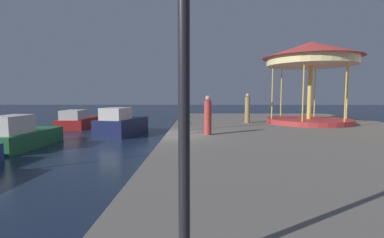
{
  "coord_description": "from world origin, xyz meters",
  "views": [
    {
      "loc": [
        1.51,
        -12.92,
        2.67
      ],
      "look_at": [
        1.15,
        4.32,
        1.14
      ],
      "focal_mm": 25.79,
      "sensor_mm": 36.0,
      "label": 1
    }
  ],
  "objects_px": {
    "carousel": "(311,63)",
    "lamp_post_mid_promenade": "(185,70)",
    "bollard_north": "(180,121)",
    "motorboat_green": "(21,136)",
    "person_mid_promenade": "(247,109)",
    "motorboat_navy": "(121,124)",
    "person_near_carousel": "(208,116)",
    "motorboat_red": "(78,121)",
    "bollard_center": "(184,115)"
  },
  "relations": [
    {
      "from": "carousel",
      "to": "bollard_center",
      "type": "height_order",
      "value": "carousel"
    },
    {
      "from": "motorboat_red",
      "to": "bollard_north",
      "type": "distance_m",
      "value": 9.85
    },
    {
      "from": "motorboat_navy",
      "to": "lamp_post_mid_promenade",
      "type": "height_order",
      "value": "lamp_post_mid_promenade"
    },
    {
      "from": "person_mid_promenade",
      "to": "person_near_carousel",
      "type": "distance_m",
      "value": 6.15
    },
    {
      "from": "lamp_post_mid_promenade",
      "to": "person_mid_promenade",
      "type": "height_order",
      "value": "lamp_post_mid_promenade"
    },
    {
      "from": "motorboat_green",
      "to": "bollard_north",
      "type": "bearing_deg",
      "value": 27.78
    },
    {
      "from": "person_near_carousel",
      "to": "motorboat_red",
      "type": "bearing_deg",
      "value": 137.52
    },
    {
      "from": "carousel",
      "to": "lamp_post_mid_promenade",
      "type": "xyz_separation_m",
      "value": [
        -7.95,
        -3.76,
        -0.77
      ]
    },
    {
      "from": "motorboat_navy",
      "to": "person_mid_promenade",
      "type": "bearing_deg",
      "value": 0.75
    },
    {
      "from": "motorboat_red",
      "to": "person_mid_promenade",
      "type": "distance_m",
      "value": 13.7
    },
    {
      "from": "person_mid_promenade",
      "to": "bollard_center",
      "type": "bearing_deg",
      "value": 136.59
    },
    {
      "from": "motorboat_navy",
      "to": "motorboat_green",
      "type": "xyz_separation_m",
      "value": [
        -3.73,
        -4.69,
        -0.08
      ]
    },
    {
      "from": "lamp_post_mid_promenade",
      "to": "person_near_carousel",
      "type": "distance_m",
      "value": 3.0
    },
    {
      "from": "motorboat_green",
      "to": "lamp_post_mid_promenade",
      "type": "distance_m",
      "value": 8.86
    },
    {
      "from": "bollard_north",
      "to": "carousel",
      "type": "bearing_deg",
      "value": 4.14
    },
    {
      "from": "motorboat_green",
      "to": "bollard_north",
      "type": "distance_m",
      "value": 8.72
    },
    {
      "from": "bollard_center",
      "to": "person_near_carousel",
      "type": "xyz_separation_m",
      "value": [
        1.63,
        -9.67,
        0.66
      ]
    },
    {
      "from": "motorboat_red",
      "to": "carousel",
      "type": "bearing_deg",
      "value": -13.39
    },
    {
      "from": "motorboat_green",
      "to": "person_near_carousel",
      "type": "distance_m",
      "value": 9.38
    },
    {
      "from": "person_mid_promenade",
      "to": "motorboat_red",
      "type": "bearing_deg",
      "value": 163.28
    },
    {
      "from": "motorboat_green",
      "to": "carousel",
      "type": "xyz_separation_m",
      "value": [
        16.11,
        4.67,
        4.09
      ]
    },
    {
      "from": "motorboat_green",
      "to": "bollard_north",
      "type": "relative_size",
      "value": 11.36
    },
    {
      "from": "lamp_post_mid_promenade",
      "to": "person_mid_promenade",
      "type": "xyz_separation_m",
      "value": [
        3.95,
        3.89,
        -2.23
      ]
    },
    {
      "from": "carousel",
      "to": "bollard_north",
      "type": "relative_size",
      "value": 15.36
    },
    {
      "from": "motorboat_red",
      "to": "bollard_north",
      "type": "relative_size",
      "value": 12.3
    },
    {
      "from": "person_mid_promenade",
      "to": "carousel",
      "type": "bearing_deg",
      "value": -1.94
    },
    {
      "from": "motorboat_green",
      "to": "lamp_post_mid_promenade",
      "type": "relative_size",
      "value": 0.98
    },
    {
      "from": "motorboat_green",
      "to": "lamp_post_mid_promenade",
      "type": "bearing_deg",
      "value": 6.35
    },
    {
      "from": "motorboat_green",
      "to": "person_near_carousel",
      "type": "height_order",
      "value": "person_near_carousel"
    },
    {
      "from": "motorboat_red",
      "to": "person_mid_promenade",
      "type": "xyz_separation_m",
      "value": [
        13.07,
        -3.93,
        1.18
      ]
    },
    {
      "from": "motorboat_red",
      "to": "person_near_carousel",
      "type": "bearing_deg",
      "value": -42.48
    },
    {
      "from": "bollard_center",
      "to": "person_near_carousel",
      "type": "relative_size",
      "value": 0.22
    },
    {
      "from": "person_near_carousel",
      "to": "motorboat_green",
      "type": "bearing_deg",
      "value": 175.93
    },
    {
      "from": "motorboat_green",
      "to": "bollard_center",
      "type": "distance_m",
      "value": 11.84
    },
    {
      "from": "bollard_north",
      "to": "bollard_center",
      "type": "xyz_separation_m",
      "value": [
        -0.03,
        4.95,
        0.0
      ]
    },
    {
      "from": "carousel",
      "to": "lamp_post_mid_promenade",
      "type": "distance_m",
      "value": 8.82
    },
    {
      "from": "bollard_center",
      "to": "carousel",
      "type": "bearing_deg",
      "value": -27.21
    },
    {
      "from": "motorboat_red",
      "to": "person_mid_promenade",
      "type": "height_order",
      "value": "person_mid_promenade"
    },
    {
      "from": "carousel",
      "to": "bollard_center",
      "type": "xyz_separation_m",
      "value": [
        -8.44,
        4.34,
        -3.71
      ]
    },
    {
      "from": "motorboat_green",
      "to": "bollard_center",
      "type": "height_order",
      "value": "motorboat_green"
    },
    {
      "from": "carousel",
      "to": "bollard_north",
      "type": "xyz_separation_m",
      "value": [
        -8.41,
        -0.61,
        -3.71
      ]
    },
    {
      "from": "motorboat_navy",
      "to": "bollard_north",
      "type": "height_order",
      "value": "motorboat_navy"
    },
    {
      "from": "bollard_north",
      "to": "motorboat_red",
      "type": "bearing_deg",
      "value": 151.66
    },
    {
      "from": "carousel",
      "to": "person_near_carousel",
      "type": "height_order",
      "value": "carousel"
    },
    {
      "from": "motorboat_green",
      "to": "lamp_post_mid_promenade",
      "type": "xyz_separation_m",
      "value": [
        8.17,
        0.91,
        3.33
      ]
    },
    {
      "from": "motorboat_navy",
      "to": "bollard_center",
      "type": "xyz_separation_m",
      "value": [
        3.94,
        4.31,
        0.29
      ]
    },
    {
      "from": "lamp_post_mid_promenade",
      "to": "motorboat_navy",
      "type": "bearing_deg",
      "value": 139.56
    },
    {
      "from": "motorboat_green",
      "to": "person_mid_promenade",
      "type": "xyz_separation_m",
      "value": [
        12.12,
        4.8,
        1.1
      ]
    },
    {
      "from": "bollard_center",
      "to": "motorboat_red",
      "type": "bearing_deg",
      "value": -178.16
    },
    {
      "from": "motorboat_navy",
      "to": "person_mid_promenade",
      "type": "relative_size",
      "value": 2.26
    }
  ]
}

